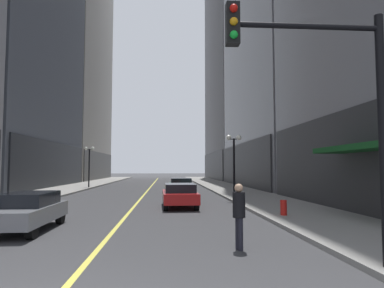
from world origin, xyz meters
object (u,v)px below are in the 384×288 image
at_px(traffic_light_near_right, 334,94).
at_px(street_lamp_right_mid, 234,152).
at_px(pedestrian_in_black_coat, 239,211).
at_px(street_lamp_left_far, 89,158).
at_px(car_red, 180,194).
at_px(car_grey, 27,210).
at_px(car_green, 181,185).
at_px(fire_hydrant_right, 284,209).

bearing_deg(traffic_light_near_right, street_lamp_right_mid, 86.32).
distance_m(pedestrian_in_black_coat, street_lamp_left_far, 30.18).
xyz_separation_m(car_red, street_lamp_left_far, (-8.96, 18.25, 2.54)).
distance_m(car_grey, car_green, 18.58).
relative_size(car_grey, car_red, 0.99).
height_order(car_green, street_lamp_left_far, street_lamp_left_far).
distance_m(street_lamp_right_mid, fire_hydrant_right, 8.95).
xyz_separation_m(car_green, fire_hydrant_right, (3.85, -15.39, -0.32)).
xyz_separation_m(car_red, pedestrian_in_black_coat, (1.23, -10.06, 0.32)).
relative_size(car_grey, street_lamp_right_mid, 0.95).
relative_size(traffic_light_near_right, street_lamp_left_far, 1.28).
bearing_deg(car_red, car_grey, -129.75).
bearing_deg(traffic_light_near_right, car_green, 95.65).
distance_m(car_red, street_lamp_right_mid, 6.04).
bearing_deg(pedestrian_in_black_coat, street_lamp_right_mid, 79.42).
height_order(car_grey, street_lamp_right_mid, street_lamp_right_mid).
distance_m(car_red, street_lamp_left_far, 20.49).
bearing_deg(pedestrian_in_black_coat, traffic_light_near_right, -56.35).
xyz_separation_m(street_lamp_left_far, street_lamp_right_mid, (12.80, -14.34, 0.00)).
bearing_deg(street_lamp_right_mid, street_lamp_left_far, 131.74).
bearing_deg(traffic_light_near_right, car_red, 102.66).
xyz_separation_m(traffic_light_near_right, fire_hydrant_right, (1.55, 7.85, -3.34)).
relative_size(street_lamp_left_far, street_lamp_right_mid, 1.00).
relative_size(car_red, street_lamp_right_mid, 0.96).
xyz_separation_m(pedestrian_in_black_coat, street_lamp_right_mid, (2.61, 13.98, 2.22)).
bearing_deg(fire_hydrant_right, street_lamp_left_far, 120.24).
height_order(car_red, street_lamp_right_mid, street_lamp_right_mid).
bearing_deg(car_grey, car_red, 50.25).
bearing_deg(car_green, traffic_light_near_right, -84.35).
relative_size(car_green, pedestrian_in_black_coat, 2.64).
xyz_separation_m(car_grey, car_red, (5.60, 6.73, 0.00)).
bearing_deg(street_lamp_left_far, car_green, -38.16).
distance_m(car_grey, car_red, 8.75).
bearing_deg(street_lamp_right_mid, pedestrian_in_black_coat, -100.58).
relative_size(pedestrian_in_black_coat, street_lamp_left_far, 0.40).
bearing_deg(street_lamp_right_mid, car_grey, -131.56).
height_order(car_grey, pedestrian_in_black_coat, pedestrian_in_black_coat).
bearing_deg(pedestrian_in_black_coat, street_lamp_left_far, 109.79).
bearing_deg(car_red, fire_hydrant_right, -46.43).
bearing_deg(car_grey, traffic_light_near_right, -34.11).
bearing_deg(street_lamp_left_far, pedestrian_in_black_coat, -70.21).
xyz_separation_m(traffic_light_near_right, street_lamp_right_mid, (1.05, 16.32, -0.49)).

